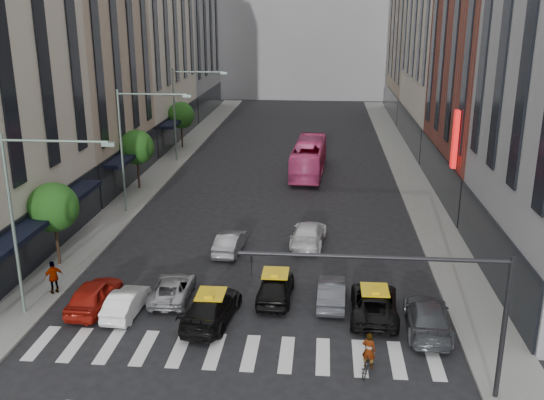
% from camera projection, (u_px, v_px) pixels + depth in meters
% --- Properties ---
extents(ground, '(160.00, 160.00, 0.00)m').
position_uv_depth(ground, '(232.00, 371.00, 25.40)').
color(ground, black).
rests_on(ground, ground).
extents(sidewalk_left, '(3.00, 96.00, 0.15)m').
position_uv_depth(sidewalk_left, '(156.00, 176.00, 54.84)').
color(sidewalk_left, slate).
rests_on(sidewalk_left, ground).
extents(sidewalk_right, '(3.00, 96.00, 0.15)m').
position_uv_depth(sidewalk_right, '(413.00, 182.00, 52.94)').
color(sidewalk_right, slate).
rests_on(sidewalk_right, ground).
extents(building_left_b, '(8.00, 16.00, 24.00)m').
position_uv_depth(building_left_b, '(75.00, 42.00, 49.81)').
color(building_left_b, tan).
rests_on(building_left_b, ground).
extents(building_left_d, '(8.00, 18.00, 30.00)m').
position_uv_depth(building_left_d, '(178.00, 6.00, 84.08)').
color(building_left_d, gray).
rests_on(building_left_d, ground).
extents(building_right_b, '(8.00, 18.00, 26.00)m').
position_uv_depth(building_right_b, '(504.00, 31.00, 45.76)').
color(building_right_b, brown).
rests_on(building_right_b, ground).
extents(building_right_d, '(8.00, 18.00, 28.00)m').
position_uv_depth(building_right_d, '(427.00, 14.00, 81.58)').
color(building_right_d, tan).
rests_on(building_right_d, ground).
extents(tree_near, '(2.88, 2.88, 4.95)m').
position_uv_depth(tree_near, '(53.00, 207.00, 34.78)').
color(tree_near, black).
rests_on(tree_near, sidewalk_left).
extents(tree_mid, '(2.88, 2.88, 4.95)m').
position_uv_depth(tree_mid, '(137.00, 147.00, 49.99)').
color(tree_mid, black).
rests_on(tree_mid, sidewalk_left).
extents(tree_far, '(2.88, 2.88, 4.95)m').
position_uv_depth(tree_far, '(181.00, 115.00, 65.19)').
color(tree_far, black).
rests_on(tree_far, sidewalk_left).
extents(streetlamp_near, '(5.38, 0.25, 9.00)m').
position_uv_depth(streetlamp_near, '(29.00, 202.00, 28.26)').
color(streetlamp_near, gray).
rests_on(streetlamp_near, sidewalk_left).
extents(streetlamp_mid, '(5.38, 0.25, 9.00)m').
position_uv_depth(streetlamp_mid, '(133.00, 135.00, 43.46)').
color(streetlamp_mid, gray).
rests_on(streetlamp_mid, sidewalk_left).
extents(streetlamp_far, '(5.38, 0.25, 9.00)m').
position_uv_depth(streetlamp_far, '(184.00, 103.00, 58.67)').
color(streetlamp_far, gray).
rests_on(streetlamp_far, sidewalk_left).
extents(traffic_signal, '(10.10, 0.20, 6.00)m').
position_uv_depth(traffic_signal, '(431.00, 292.00, 22.48)').
color(traffic_signal, black).
rests_on(traffic_signal, ground).
extents(liberty_sign, '(0.30, 0.70, 4.00)m').
position_uv_depth(liberty_sign, '(455.00, 139.00, 41.57)').
color(liberty_sign, red).
rests_on(liberty_sign, ground).
extents(car_red, '(1.90, 4.43, 1.49)m').
position_uv_depth(car_red, '(94.00, 295.00, 30.59)').
color(car_red, '#9A170E').
rests_on(car_red, ground).
extents(car_white_front, '(1.51, 3.85, 1.25)m').
position_uv_depth(car_white_front, '(126.00, 302.00, 30.06)').
color(car_white_front, white).
rests_on(car_white_front, ground).
extents(car_silver, '(2.12, 4.34, 1.19)m').
position_uv_depth(car_silver, '(173.00, 288.00, 31.67)').
color(car_silver, '#9C9DA1').
rests_on(car_silver, ground).
extents(taxi_left, '(2.66, 5.25, 1.46)m').
position_uv_depth(taxi_left, '(211.00, 308.00, 29.25)').
color(taxi_left, black).
rests_on(taxi_left, ground).
extents(taxi_center, '(1.90, 4.40, 1.48)m').
position_uv_depth(taxi_center, '(275.00, 287.00, 31.49)').
color(taxi_center, black).
rests_on(taxi_center, ground).
extents(car_grey_mid, '(1.51, 4.01, 1.31)m').
position_uv_depth(car_grey_mid, '(332.00, 292.00, 31.07)').
color(car_grey_mid, '#3E4046').
rests_on(car_grey_mid, ground).
extents(taxi_right, '(2.53, 5.04, 1.37)m').
position_uv_depth(taxi_right, '(374.00, 303.00, 29.86)').
color(taxi_right, black).
rests_on(taxi_right, ground).
extents(car_grey_curb, '(2.32, 5.07, 1.44)m').
position_uv_depth(car_grey_curb, '(428.00, 317.00, 28.42)').
color(car_grey_curb, '#414449').
rests_on(car_grey_curb, ground).
extents(car_row2_left, '(1.75, 4.14, 1.33)m').
position_uv_depth(car_row2_left, '(230.00, 242.00, 37.71)').
color(car_row2_left, gray).
rests_on(car_row2_left, ground).
extents(car_row2_right, '(2.44, 5.11, 1.44)m').
position_uv_depth(car_row2_right, '(309.00, 233.00, 39.07)').
color(car_row2_right, silver).
rests_on(car_row2_right, ground).
extents(bus, '(3.16, 11.16, 3.07)m').
position_uv_depth(bus, '(309.00, 157.00, 55.64)').
color(bus, '#DC407F').
rests_on(bus, ground).
extents(motorcycle, '(1.12, 1.76, 0.87)m').
position_uv_depth(motorcycle, '(368.00, 363.00, 25.21)').
color(motorcycle, black).
rests_on(motorcycle, ground).
extents(rider, '(0.68, 0.56, 1.60)m').
position_uv_depth(rider, '(370.00, 337.00, 24.84)').
color(rider, gray).
rests_on(rider, motorcycle).
extents(pedestrian_far, '(1.08, 1.02, 1.80)m').
position_uv_depth(pedestrian_far, '(54.00, 277.00, 31.86)').
color(pedestrian_far, gray).
rests_on(pedestrian_far, sidewalk_left).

